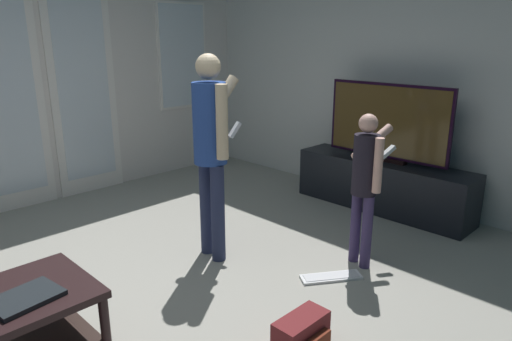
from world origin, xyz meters
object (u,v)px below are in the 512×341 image
Objects in this scene: tv_stand at (383,185)px; laptop_closed at (25,298)px; flat_screen_tv at (387,123)px; backpack at (302,335)px; person_adult at (211,140)px; loose_keyboard at (331,277)px; person_child at (366,177)px.

tv_stand is 3.37m from laptop_closed.
backpack is at bearing -159.89° from flat_screen_tv.
flat_screen_tv is 0.80× the size of person_adult.
person_adult reaches higher than loose_keyboard.
loose_keyboard is 1.98m from laptop_closed.
backpack is at bearing -108.75° from person_adult.
backpack is at bearing -163.10° from person_child.
loose_keyboard is (0.35, -0.88, -0.92)m from person_adult.
tv_stand is at bearing 20.02° from backpack.
tv_stand is 2.00m from person_adult.
person_adult is 3.56× the size of loose_keyboard.
tv_stand is 1.41× the size of flat_screen_tv.
person_child is at bearing -20.00° from laptop_closed.
loose_keyboard is at bearing -68.25° from person_adult.
person_child is 2.28m from laptop_closed.
person_child is 1.30m from backpack.
tv_stand is at bearing -64.92° from flat_screen_tv.
person_child is 3.73× the size of laptop_closed.
person_adult is (-1.84, 0.41, 0.05)m from flat_screen_tv.
person_adult is 5.04× the size of laptop_closed.
loose_keyboard is 1.42× the size of laptop_closed.
tv_stand is at bearing -7.66° from laptop_closed.
person_adult is 1.35× the size of person_child.
person_adult is at bearing 71.25° from backpack.
laptop_closed is (-1.87, 0.47, 0.45)m from loose_keyboard.
tv_stand is 0.63m from flat_screen_tv.
tv_stand is at bearing 17.36° from loose_keyboard.
tv_stand is at bearing -12.63° from person_adult.
flat_screen_tv reaches higher than laptop_closed.
backpack is 0.75× the size of loose_keyboard.
flat_screen_tv is 1.26m from person_child.
backpack is 0.85m from loose_keyboard.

